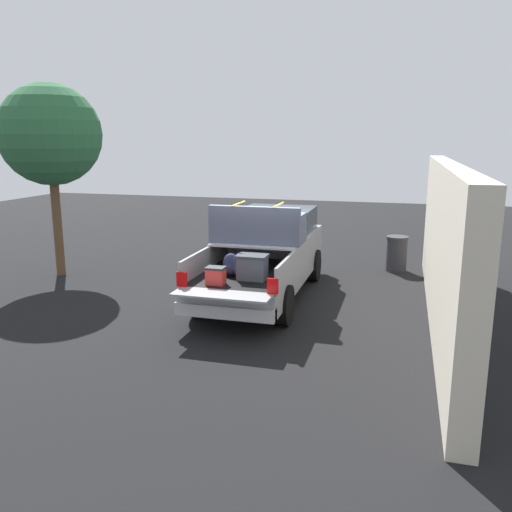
# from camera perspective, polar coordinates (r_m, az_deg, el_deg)

# --- Properties ---
(ground_plane) EXTENTS (40.00, 40.00, 0.00)m
(ground_plane) POSITION_cam_1_polar(r_m,az_deg,el_deg) (12.41, 0.75, -4.39)
(ground_plane) COLOR black
(pickup_truck) EXTENTS (6.05, 2.06, 2.23)m
(pickup_truck) POSITION_cam_1_polar(r_m,az_deg,el_deg) (12.51, 1.21, 0.36)
(pickup_truck) COLOR gray
(pickup_truck) RESTS_ON ground_plane
(building_facade) EXTENTS (10.09, 0.36, 3.15)m
(building_facade) POSITION_cam_1_polar(r_m,az_deg,el_deg) (11.03, 19.60, 1.18)
(building_facade) COLOR beige
(building_facade) RESTS_ON ground_plane
(tree_background) EXTENTS (2.61, 2.61, 5.03)m
(tree_background) POSITION_cam_1_polar(r_m,az_deg,el_deg) (14.91, -21.33, 12.04)
(tree_background) COLOR brown
(tree_background) RESTS_ON ground_plane
(trash_can) EXTENTS (0.60, 0.60, 0.98)m
(trash_can) POSITION_cam_1_polar(r_m,az_deg,el_deg) (15.19, 14.94, 0.27)
(trash_can) COLOR #2D2D33
(trash_can) RESTS_ON ground_plane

